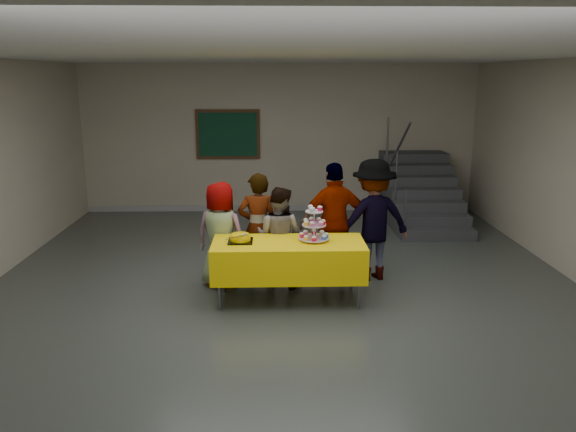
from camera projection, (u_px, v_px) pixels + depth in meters
name	position (u px, v px, depth m)	size (l,w,h in m)	color
room_shell	(285.00, 132.00, 6.48)	(10.00, 10.04, 3.02)	#4C514C
bake_table	(288.00, 258.00, 6.96)	(1.88, 0.78, 0.77)	#595960
cupcake_stand	(314.00, 228.00, 6.93)	(0.38, 0.38, 0.44)	silver
bear_cake	(240.00, 237.00, 6.90)	(0.32, 0.36, 0.12)	black
schoolchild_a	(221.00, 235.00, 7.43)	(0.69, 0.45, 1.42)	slate
schoolchild_b	(258.00, 228.00, 7.62)	(0.55, 0.36, 1.51)	slate
schoolchild_c	(279.00, 237.00, 7.46)	(0.66, 0.51, 1.35)	slate
schoolchild_d	(335.00, 223.00, 7.58)	(0.97, 0.40, 1.65)	slate
schoolchild_e	(373.00, 220.00, 7.68)	(1.08, 0.62, 1.68)	slate
staircase	(419.00, 195.00, 10.94)	(1.30, 2.40, 2.04)	#424447
noticeboard	(228.00, 134.00, 11.37)	(1.30, 0.05, 1.00)	#472B16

